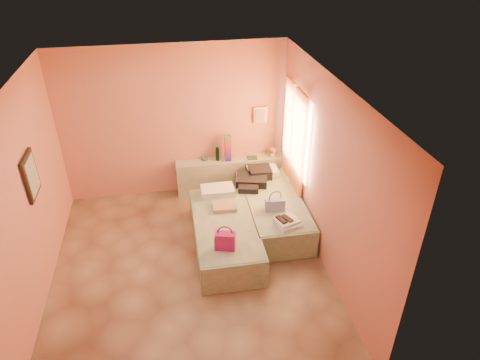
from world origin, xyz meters
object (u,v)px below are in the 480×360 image
object	(u,v)px
bed_right	(273,210)
water_bottle	(218,154)
headboard_ledge	(231,174)
green_book	(252,158)
towel_stack	(288,223)
blue_handbag	(275,204)
magenta_handbag	(225,240)
flower_vase	(273,151)
bed_left	(225,234)

from	to	relation	value
bed_right	water_bottle	xyz separation A→B (m)	(-0.77, 1.21, 0.53)
headboard_ledge	water_bottle	size ratio (longest dim) A/B	7.97
headboard_ledge	green_book	size ratio (longest dim) A/B	11.31
towel_stack	headboard_ledge	bearing A→B (deg)	105.92
green_book	water_bottle	bearing A→B (deg)	178.83
blue_handbag	headboard_ledge	bearing A→B (deg)	111.76
blue_handbag	bed_right	bearing A→B (deg)	84.55
magenta_handbag	towel_stack	distance (m)	1.08
bed_right	blue_handbag	size ratio (longest dim) A/B	6.42
headboard_ledge	flower_vase	size ratio (longest dim) A/B	8.59
bed_right	headboard_ledge	bearing A→B (deg)	114.15
bed_left	green_book	world-z (taller)	green_book
bed_left	bed_right	bearing A→B (deg)	29.41
bed_right	green_book	xyz separation A→B (m)	(-0.12, 1.16, 0.42)
water_bottle	flower_vase	world-z (taller)	water_bottle
bed_left	magenta_handbag	size ratio (longest dim) A/B	6.93
magenta_handbag	flower_vase	bearing A→B (deg)	76.33
magenta_handbag	blue_handbag	bearing A→B (deg)	55.49
water_bottle	blue_handbag	world-z (taller)	water_bottle
magenta_handbag	bed_right	bearing A→B (deg)	63.73
bed_left	towel_stack	distance (m)	1.02
flower_vase	blue_handbag	bearing A→B (deg)	-102.57
headboard_ledge	green_book	bearing A→B (deg)	-6.81
blue_handbag	towel_stack	xyz separation A→B (m)	(0.10, -0.44, -0.05)
headboard_ledge	green_book	xyz separation A→B (m)	(0.41, -0.05, 0.34)
headboard_ledge	water_bottle	xyz separation A→B (m)	(-0.24, 0.01, 0.45)
flower_vase	bed_right	bearing A→B (deg)	-103.19
towel_stack	water_bottle	bearing A→B (deg)	112.08
bed_right	blue_handbag	distance (m)	0.48
blue_handbag	towel_stack	world-z (taller)	blue_handbag
bed_right	green_book	size ratio (longest dim) A/B	11.04
bed_left	towel_stack	world-z (taller)	towel_stack
bed_left	flower_vase	bearing A→B (deg)	55.25
green_book	flower_vase	xyz separation A→B (m)	(0.39, -0.00, 0.10)
water_bottle	towel_stack	size ratio (longest dim) A/B	0.73
headboard_ledge	magenta_handbag	xyz separation A→B (m)	(-0.46, -2.32, 0.31)
flower_vase	towel_stack	bearing A→B (deg)	-96.90
water_bottle	green_book	bearing A→B (deg)	-4.97
magenta_handbag	bed_left	bearing A→B (deg)	97.35
flower_vase	magenta_handbag	xyz separation A→B (m)	(-1.26, -2.26, -0.13)
water_bottle	green_book	size ratio (longest dim) A/B	1.42
water_bottle	magenta_handbag	world-z (taller)	water_bottle
water_bottle	towel_stack	xyz separation A→B (m)	(0.80, -1.98, -0.23)
blue_handbag	towel_stack	bearing A→B (deg)	-72.52
bed_right	green_book	distance (m)	1.23
towel_stack	green_book	bearing A→B (deg)	94.54
water_bottle	blue_handbag	xyz separation A→B (m)	(0.71, -1.54, -0.18)
towel_stack	blue_handbag	bearing A→B (deg)	102.58
bed_left	water_bottle	distance (m)	1.79
headboard_ledge	magenta_handbag	distance (m)	2.38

